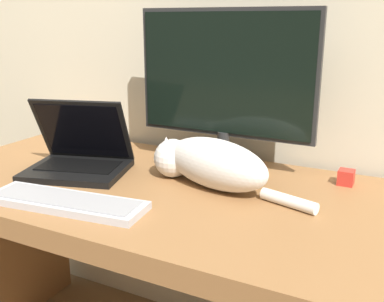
# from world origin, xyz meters

# --- Properties ---
(desk) EXTENTS (1.48, 0.74, 0.73)m
(desk) POSITION_xyz_m (0.00, 0.37, 0.58)
(desk) COLOR olive
(desk) RESTS_ON ground_plane
(monitor) EXTENTS (0.59, 0.20, 0.51)m
(monitor) POSITION_xyz_m (0.13, 0.61, 1.01)
(monitor) COLOR #282828
(monitor) RESTS_ON desk
(laptop) EXTENTS (0.36, 0.32, 0.23)m
(laptop) POSITION_xyz_m (-0.27, 0.36, 0.78)
(laptop) COLOR black
(laptop) RESTS_ON desk
(external_keyboard) EXTENTS (0.45, 0.18, 0.02)m
(external_keyboard) POSITION_xyz_m (-0.11, 0.13, 0.74)
(external_keyboard) COLOR #BCBCC1
(external_keyboard) RESTS_ON desk
(cat) EXTENTS (0.53, 0.23, 0.14)m
(cat) POSITION_xyz_m (0.16, 0.43, 0.81)
(cat) COLOR silver
(cat) RESTS_ON desk
(small_toy) EXTENTS (0.04, 0.04, 0.04)m
(small_toy) POSITION_xyz_m (0.52, 0.63, 0.76)
(small_toy) COLOR red
(small_toy) RESTS_ON desk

